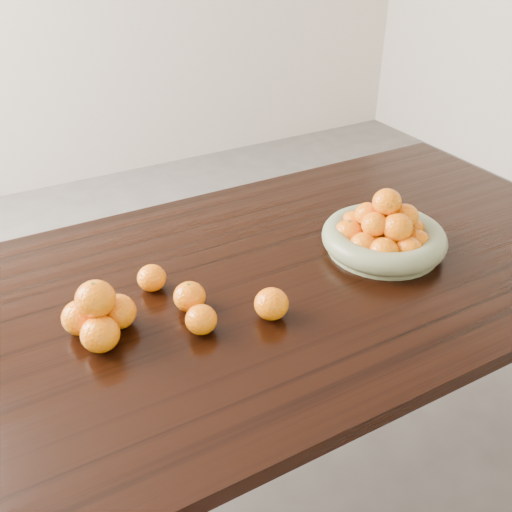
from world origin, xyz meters
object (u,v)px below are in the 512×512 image
fruit_bowl (384,234)px  orange_pyramid (98,315)px  loose_orange_0 (190,297)px  dining_table (264,304)px

fruit_bowl → orange_pyramid: size_ratio=2.09×
fruit_bowl → orange_pyramid: (-0.76, 0.02, 0.01)m
loose_orange_0 → dining_table: bearing=9.3°
dining_table → fruit_bowl: (0.34, -0.05, 0.14)m
fruit_bowl → orange_pyramid: 0.76m
dining_table → orange_pyramid: 0.45m
dining_table → fruit_bowl: bearing=-8.1°
fruit_bowl → orange_pyramid: fruit_bowl is taller
fruit_bowl → loose_orange_0: 0.56m
dining_table → loose_orange_0: size_ratio=26.70×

